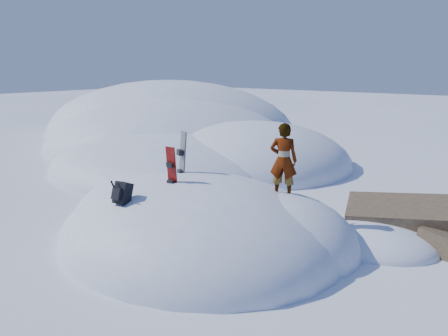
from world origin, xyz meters
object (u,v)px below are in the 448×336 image
Objects in this scene: snowboard_red at (172,176)px; backpack at (122,193)px; snowboard_dark at (182,165)px; person at (283,160)px.

snowboard_red is 1.22m from backpack.
person reaches higher than snowboard_dark.
person reaches higher than snowboard_red.
person reaches higher than backpack.
snowboard_dark is 3.08× the size of backpack.
snowboard_red reaches higher than backpack.
snowboard_dark is 2.65m from person.
backpack is at bearing -55.97° from snowboard_dark.
snowboard_dark is (-0.61, 0.96, -0.01)m from snowboard_red.
snowboard_red is at bearing 72.45° from backpack.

